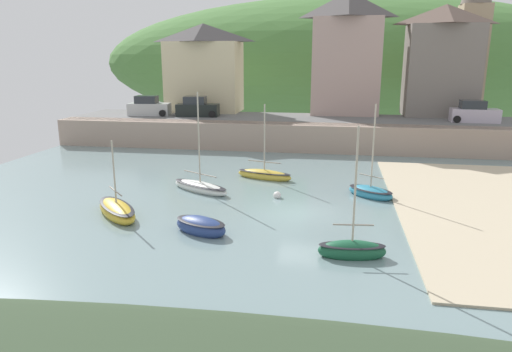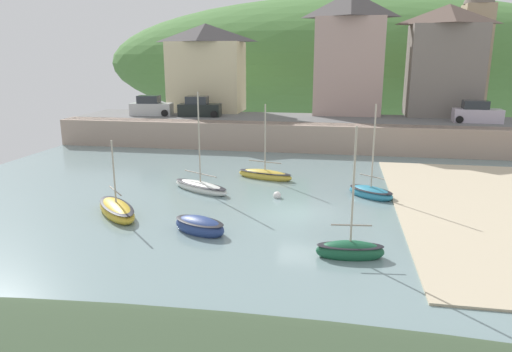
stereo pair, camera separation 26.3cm
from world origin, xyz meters
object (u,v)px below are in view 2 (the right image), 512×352
object	(u,v)px
parked_car_by_wall	(199,108)
parked_car_end_of_row	(477,113)
church_with_spire	(476,29)
fishing_boat_green	(371,192)
waterfront_building_centre	(349,53)
parked_car_near_slipway	(151,107)
sailboat_white_hull	(201,187)
sailboat_far_left	(350,250)
mooring_buoy	(277,195)
waterfront_building_right	(445,60)
waterfront_building_left	(206,67)
dinghy_open_wooden	(265,175)
sailboat_nearest_shore	(200,226)
motorboat_with_cabin	(117,210)

from	to	relation	value
parked_car_by_wall	parked_car_end_of_row	bearing A→B (deg)	-4.18
church_with_spire	fishing_boat_green	bearing A→B (deg)	-113.96
waterfront_building_centre	parked_car_near_slipway	bearing A→B (deg)	-166.92
sailboat_white_hull	sailboat_far_left	xyz separation A→B (m)	(9.00, -8.49, 0.05)
parked_car_near_slipway	mooring_buoy	xyz separation A→B (m)	(15.28, -18.30, -3.06)
waterfront_building_right	mooring_buoy	size ratio (longest dim) A/B	22.31
sailboat_white_hull	parked_car_by_wall	xyz separation A→B (m)	(-5.35, 17.67, 2.94)
waterfront_building_left	church_with_spire	xyz separation A→B (m)	(27.54, 4.00, 3.86)
dinghy_open_wooden	mooring_buoy	world-z (taller)	dinghy_open_wooden
parked_car_near_slipway	parked_car_end_of_row	bearing A→B (deg)	-6.12
fishing_boat_green	dinghy_open_wooden	bearing A→B (deg)	-166.24
fishing_boat_green	sailboat_white_hull	size ratio (longest dim) A/B	0.91
waterfront_building_right	parked_car_end_of_row	xyz separation A→B (m)	(2.26, -4.50, -4.56)
sailboat_nearest_shore	church_with_spire	bearing A→B (deg)	83.82
dinghy_open_wooden	sailboat_white_hull	distance (m)	5.08
church_with_spire	parked_car_by_wall	distance (m)	29.41
waterfront_building_centre	sailboat_far_left	world-z (taller)	waterfront_building_centre
parked_car_by_wall	parked_car_near_slipway	bearing A→B (deg)	175.82
dinghy_open_wooden	parked_car_end_of_row	world-z (taller)	dinghy_open_wooden
waterfront_building_centre	sailboat_nearest_shore	xyz separation A→B (m)	(-6.98, -28.99, -8.15)
waterfront_building_right	parked_car_by_wall	size ratio (longest dim) A/B	2.51
mooring_buoy	sailboat_far_left	bearing A→B (deg)	-62.43
motorboat_with_cabin	waterfront_building_centre	bearing A→B (deg)	113.67
parked_car_end_of_row	mooring_buoy	bearing A→B (deg)	-127.59
waterfront_building_centre	mooring_buoy	xyz separation A→B (m)	(-4.08, -22.80, -8.31)
sailboat_far_left	parked_car_by_wall	distance (m)	29.98
mooring_buoy	church_with_spire	bearing A→B (deg)	57.85
waterfront_building_right	parked_car_end_of_row	size ratio (longest dim) A/B	2.53
sailboat_nearest_shore	parked_car_by_wall	distance (m)	25.74
mooring_buoy	dinghy_open_wooden	bearing A→B (deg)	108.17
sailboat_far_left	parked_car_by_wall	size ratio (longest dim) A/B	1.36
waterfront_building_left	parked_car_by_wall	bearing A→B (deg)	-84.29
sailboat_nearest_shore	sailboat_far_left	xyz separation A→B (m)	(7.00, -1.67, 0.02)
waterfront_building_right	parked_car_near_slipway	distance (m)	29.25
dinghy_open_wooden	sailboat_nearest_shore	size ratio (longest dim) A/B	1.69
parked_car_near_slipway	parked_car_end_of_row	world-z (taller)	same
church_with_spire	parked_car_near_slipway	world-z (taller)	church_with_spire
waterfront_building_right	sailboat_white_hull	distance (m)	29.63
sailboat_white_hull	sailboat_nearest_shore	world-z (taller)	sailboat_white_hull
waterfront_building_centre	sailboat_far_left	xyz separation A→B (m)	(0.02, -30.67, -8.13)
waterfront_building_centre	parked_car_end_of_row	size ratio (longest dim) A/B	2.85
waterfront_building_centre	sailboat_nearest_shore	distance (m)	30.92
church_with_spire	parked_car_by_wall	bearing A→B (deg)	-162.58
waterfront_building_left	church_with_spire	size ratio (longest dim) A/B	0.55
church_with_spire	parked_car_by_wall	world-z (taller)	church_with_spire
waterfront_building_right	sailboat_nearest_shore	size ratio (longest dim) A/B	3.39
waterfront_building_right	sailboat_white_hull	xyz separation A→B (m)	(-18.16, -22.17, -7.50)
sailboat_far_left	parked_car_near_slipway	bearing A→B (deg)	120.23
sailboat_white_hull	sailboat_far_left	size ratio (longest dim) A/B	1.10
sailboat_nearest_shore	parked_car_near_slipway	bearing A→B (deg)	141.53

